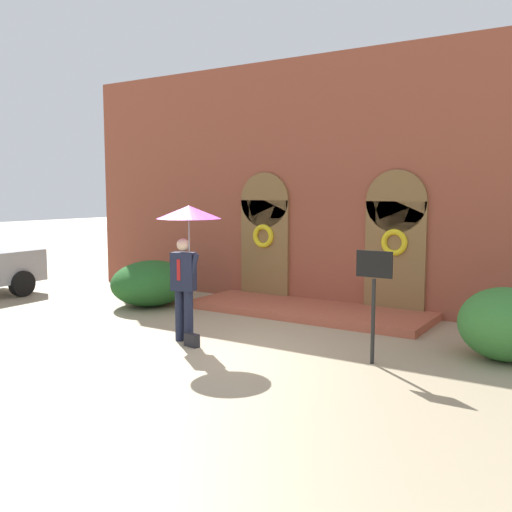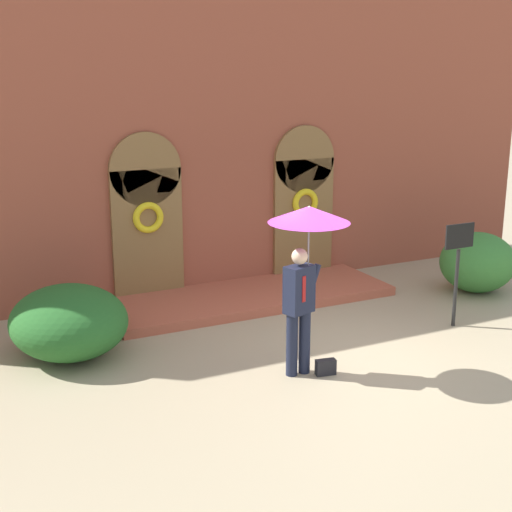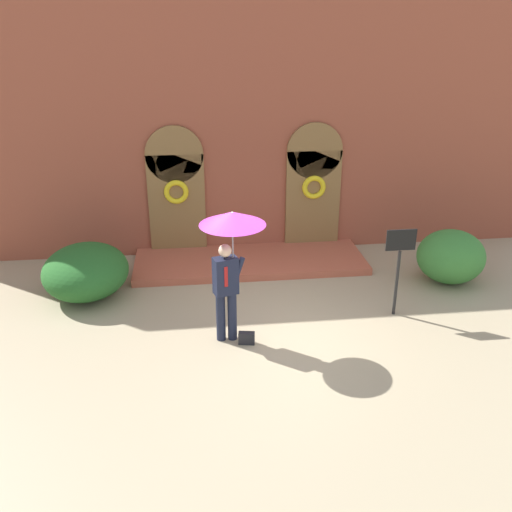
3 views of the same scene
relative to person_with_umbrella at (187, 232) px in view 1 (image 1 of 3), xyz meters
name	(u,v)px [view 1 (image 1 of 3)]	position (x,y,z in m)	size (l,w,h in m)	color
ground_plane	(223,346)	(0.66, 0.11, -1.91)	(80.00, 80.00, 0.00)	tan
building_facade	(331,188)	(0.66, 4.26, 0.77)	(14.00, 2.30, 5.60)	brown
person_with_umbrella	(187,232)	(0.00, 0.00, 0.00)	(1.10, 1.10, 2.36)	#191E33
handbag	(192,340)	(0.23, -0.20, -1.80)	(0.28, 0.12, 0.22)	black
sign_post	(374,288)	(3.14, 0.53, -0.75)	(0.56, 0.06, 1.72)	black
shrub_left	(152,283)	(-2.79, 2.08, -1.40)	(1.71, 1.96, 1.03)	#235B23
shrub_right	(506,324)	(4.79, 1.81, -1.35)	(1.42, 1.37, 1.13)	#387A33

